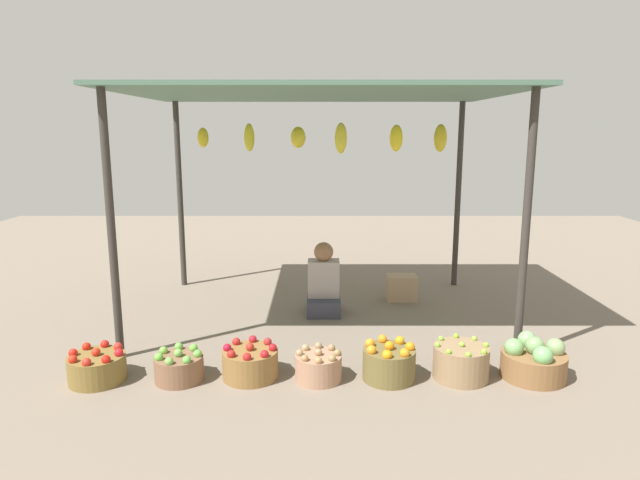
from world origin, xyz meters
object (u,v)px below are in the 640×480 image
at_px(basket_red_apples, 252,363).
at_px(basket_limes, 462,362).
at_px(basket_red_tomatoes, 99,367).
at_px(basket_cabbages, 535,361).
at_px(basket_green_apples, 180,367).
at_px(vendor_person, 325,286).
at_px(basket_potatoes, 320,366).
at_px(basket_oranges, 390,363).
at_px(wooden_crate_near_vendor, 403,288).

bearing_deg(basket_red_apples, basket_limes, -0.48).
bearing_deg(basket_red_tomatoes, basket_cabbages, 1.02).
xyz_separation_m(basket_green_apples, basket_cabbages, (2.85, 0.05, 0.03)).
bearing_deg(vendor_person, basket_green_apples, -124.70).
xyz_separation_m(basket_potatoes, basket_limes, (1.15, 0.03, 0.02)).
relative_size(vendor_person, basket_potatoes, 2.09).
bearing_deg(basket_red_apples, vendor_person, 69.76).
distance_m(basket_oranges, basket_limes, 0.58).
xyz_separation_m(basket_green_apples, basket_red_apples, (0.56, 0.05, 0.01)).
distance_m(vendor_person, basket_potatoes, 1.69).
relative_size(basket_potatoes, basket_oranges, 0.89).
relative_size(basket_red_apples, basket_potatoes, 1.20).
distance_m(basket_green_apples, wooden_crate_near_vendor, 2.98).
bearing_deg(basket_green_apples, basket_red_tomatoes, -178.99).
height_order(basket_oranges, wooden_crate_near_vendor, basket_oranges).
bearing_deg(basket_potatoes, basket_red_apples, 175.50).
bearing_deg(basket_oranges, basket_potatoes, -178.80).
relative_size(basket_red_tomatoes, basket_red_apples, 1.00).
distance_m(vendor_person, basket_cabbages, 2.35).
distance_m(vendor_person, basket_green_apples, 2.06).
bearing_deg(basket_cabbages, vendor_person, 135.89).
relative_size(basket_red_apples, basket_cabbages, 0.87).
bearing_deg(basket_red_tomatoes, basket_limes, 0.96).
relative_size(vendor_person, basket_green_apples, 2.02).
height_order(basket_oranges, basket_cabbages, basket_cabbages).
xyz_separation_m(basket_oranges, basket_limes, (0.58, 0.02, -0.00)).
xyz_separation_m(basket_red_apples, basket_oranges, (1.11, -0.03, 0.01)).
relative_size(vendor_person, basket_red_tomatoes, 1.75).
bearing_deg(wooden_crate_near_vendor, basket_potatoes, -114.59).
bearing_deg(basket_potatoes, wooden_crate_near_vendor, 65.41).
distance_m(basket_green_apples, basket_red_apples, 0.57).
relative_size(basket_red_tomatoes, basket_limes, 1.01).
bearing_deg(basket_potatoes, vendor_person, 88.24).
relative_size(basket_red_tomatoes, basket_green_apples, 1.16).
bearing_deg(wooden_crate_near_vendor, basket_red_apples, -126.20).
distance_m(basket_cabbages, wooden_crate_near_vendor, 2.22).
relative_size(basket_red_tomatoes, basket_oranges, 1.06).
xyz_separation_m(basket_red_apples, basket_potatoes, (0.55, -0.04, -0.01)).
bearing_deg(basket_cabbages, basket_oranges, -178.52).
height_order(basket_red_tomatoes, basket_limes, basket_limes).
height_order(basket_oranges, basket_limes, basket_oranges).
distance_m(basket_green_apples, basket_potatoes, 1.11).
relative_size(vendor_person, basket_limes, 1.77).
xyz_separation_m(basket_red_tomatoes, basket_limes, (2.91, 0.05, 0.02)).
distance_m(basket_red_tomatoes, wooden_crate_near_vendor, 3.47).
bearing_deg(basket_green_apples, wooden_crate_near_vendor, 45.62).
distance_m(vendor_person, basket_red_apples, 1.75).
bearing_deg(basket_red_apples, basket_oranges, -1.62).
distance_m(basket_green_apples, basket_oranges, 1.68).
height_order(basket_red_apples, basket_limes, basket_limes).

